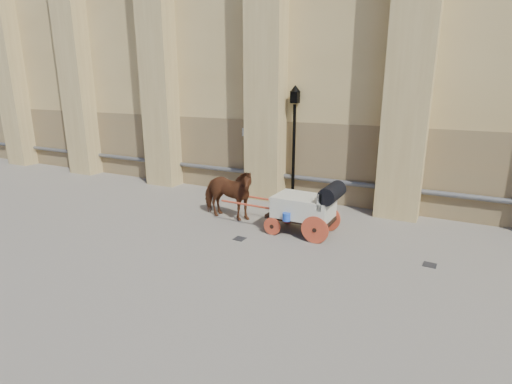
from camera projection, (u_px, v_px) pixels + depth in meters
The scene contains 6 objects.
ground at pixel (244, 231), 12.38m from camera, with size 90.00×90.00×0.00m, color slate.
horse at pixel (227, 194), 13.26m from camera, with size 0.95×2.09×1.77m, color brown.
carriage at pixel (307, 206), 11.91m from camera, with size 3.80×1.36×1.65m.
street_lamp at pixel (294, 141), 14.98m from camera, with size 0.41×0.41×4.35m.
drain_grate_near at pixel (240, 239), 11.77m from camera, with size 0.32×0.32×0.01m, color black.
drain_grate_far at pixel (430, 265), 10.11m from camera, with size 0.32×0.32×0.01m, color black.
Camera 1 is at (5.54, -10.19, 4.53)m, focal length 28.00 mm.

